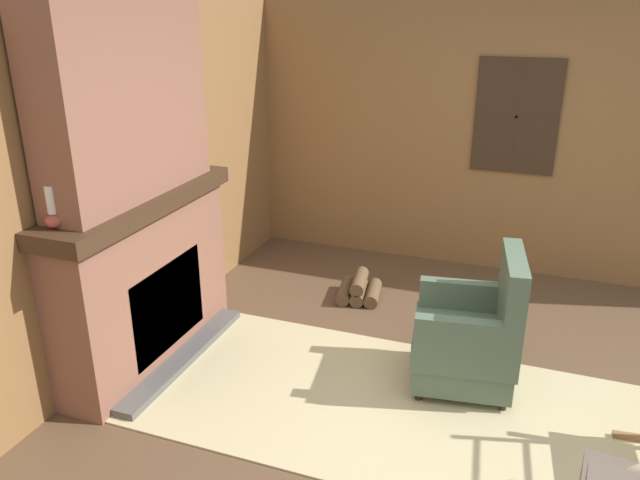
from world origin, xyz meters
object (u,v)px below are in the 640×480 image
(armchair, at_px, (471,338))
(storage_case, at_px, (177,162))
(oil_lamp_vase, at_px, (53,213))
(firewood_stack, at_px, (359,289))

(armchair, bearing_deg, storage_case, -12.12)
(oil_lamp_vase, bearing_deg, firewood_stack, 60.55)
(armchair, distance_m, oil_lamp_vase, 2.67)
(armchair, xyz_separation_m, firewood_stack, (-1.05, 0.97, -0.27))
(armchair, xyz_separation_m, oil_lamp_vase, (-2.23, -1.11, 0.95))
(oil_lamp_vase, bearing_deg, storage_case, 90.00)
(firewood_stack, distance_m, storage_case, 1.88)
(armchair, distance_m, firewood_stack, 1.45)
(armchair, relative_size, firewood_stack, 2.16)
(armchair, bearing_deg, oil_lamp_vase, 18.17)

